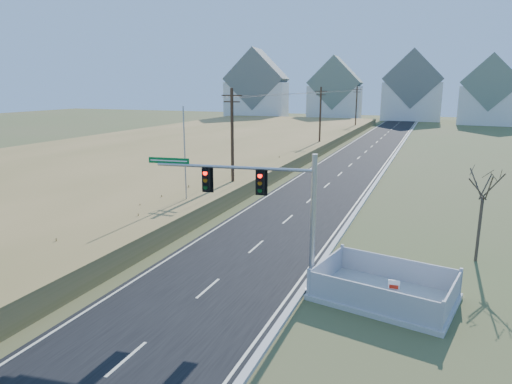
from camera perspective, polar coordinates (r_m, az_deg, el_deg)
name	(u,v)px	position (r m, az deg, el deg)	size (l,w,h in m)	color
ground	(227,273)	(23.28, -3.70, -10.11)	(260.00, 260.00, 0.00)	#49572A
road	(370,148)	(70.49, 14.05, 5.32)	(8.00, 180.00, 0.06)	black
curb	(399,149)	(70.05, 17.42, 5.11)	(0.30, 180.00, 0.18)	#B2AFA8
reed_marsh	(196,145)	(68.50, -7.56, 5.91)	(38.00, 110.00, 1.30)	#AF864F
utility_pole_near	(232,141)	(37.99, -2.98, 6.35)	(1.80, 0.26, 9.00)	#422D1E
utility_pole_mid	(320,118)	(66.33, 8.03, 9.16)	(1.80, 0.26, 9.00)	#422D1E
utility_pole_far	(356,108)	(95.69, 12.42, 10.18)	(1.80, 0.26, 9.00)	#422D1E
condo_nw	(257,91)	(128.30, 0.11, 12.52)	(17.69, 13.38, 19.05)	white
condo_nnw	(335,94)	(130.18, 9.85, 12.00)	(14.93, 11.17, 17.03)	white
condo_n	(412,91)	(131.48, 18.97, 11.80)	(15.27, 10.20, 18.54)	white
condo_ne	(490,96)	(123.76, 27.21, 10.67)	(14.12, 10.51, 16.52)	white
traffic_signal_mast	(272,205)	(20.29, 2.06, -1.70)	(7.92, 1.34, 6.36)	#9EA0A5
fence_enclosure	(384,293)	(21.32, 15.68, -12.08)	(6.51, 5.07, 1.33)	#B7B5AD
open_sign	(394,287)	(21.92, 16.84, -11.26)	(0.51, 0.10, 0.63)	white
flagpole	(185,174)	(32.45, -8.81, 2.25)	(0.35, 0.35, 7.83)	#B7B5AD
bare_tree	(485,183)	(26.33, 26.66, 1.07)	(2.02, 2.02, 5.34)	#4C3F33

